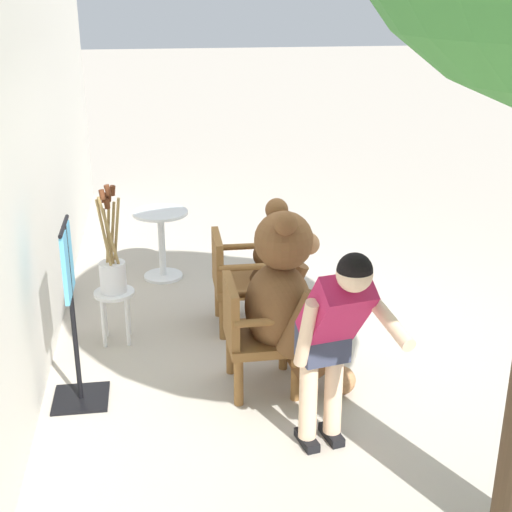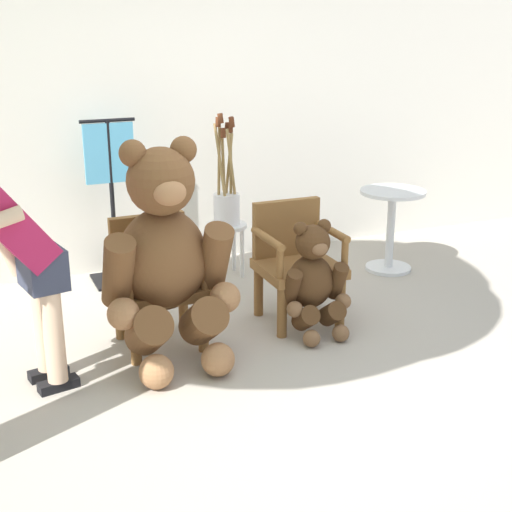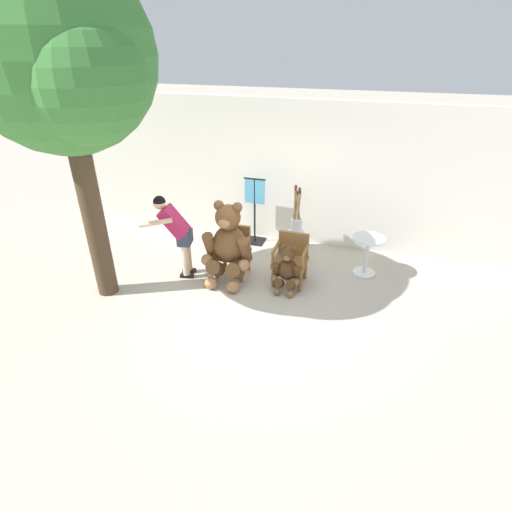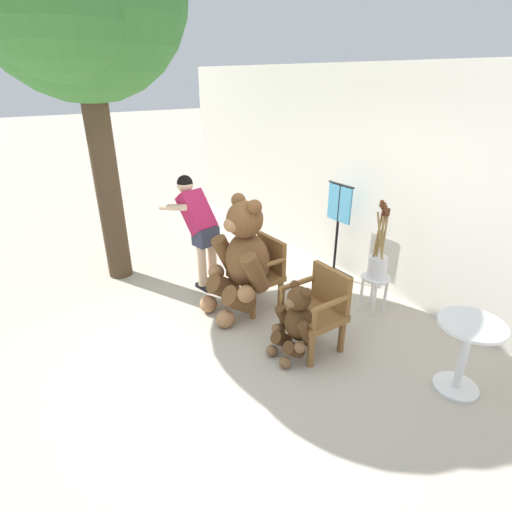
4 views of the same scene
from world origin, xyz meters
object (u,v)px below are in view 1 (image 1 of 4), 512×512
(wooden_chair_left, at_px, (254,332))
(white_stool, at_px, (115,303))
(wooden_chair_right, at_px, (237,278))
(brush_bucket, at_px, (112,267))
(clothing_display_stand, at_px, (72,311))
(teddy_bear_large, at_px, (289,300))
(round_side_table, at_px, (161,237))
(teddy_bear_small, at_px, (269,283))
(person_visitor, at_px, (333,331))

(wooden_chair_left, xyz_separation_m, white_stool, (0.91, 1.06, -0.11))
(white_stool, bearing_deg, wooden_chair_right, -82.76)
(white_stool, height_order, brush_bucket, brush_bucket)
(white_stool, height_order, clothing_display_stand, clothing_display_stand)
(teddy_bear_large, bearing_deg, wooden_chair_right, 13.98)
(teddy_bear_large, height_order, clothing_display_stand, teddy_bear_large)
(wooden_chair_right, bearing_deg, round_side_table, 27.21)
(teddy_bear_small, relative_size, clothing_display_stand, 0.60)
(wooden_chair_right, distance_m, teddy_bear_small, 0.29)
(teddy_bear_small, xyz_separation_m, round_side_table, (1.23, 0.92, 0.05))
(wooden_chair_right, xyz_separation_m, round_side_table, (1.23, 0.63, -0.01))
(teddy_bear_large, xyz_separation_m, round_side_table, (2.27, 0.89, -0.25))
(teddy_bear_small, height_order, clothing_display_stand, clothing_display_stand)
(person_visitor, bearing_deg, wooden_chair_right, 10.65)
(teddy_bear_small, relative_size, person_visitor, 0.55)
(white_stool, height_order, round_side_table, round_side_table)
(wooden_chair_right, bearing_deg, wooden_chair_left, -180.00)
(wooden_chair_left, height_order, teddy_bear_small, wooden_chair_left)
(person_visitor, bearing_deg, wooden_chair_left, 22.13)
(teddy_bear_large, bearing_deg, round_side_table, 21.44)
(teddy_bear_small, bearing_deg, brush_bucket, 95.72)
(person_visitor, height_order, white_stool, person_visitor)
(clothing_display_stand, bearing_deg, person_visitor, -118.37)
(teddy_bear_large, height_order, person_visitor, person_visitor)
(brush_bucket, bearing_deg, teddy_bear_large, -124.56)
(clothing_display_stand, bearing_deg, wooden_chair_left, -89.89)
(person_visitor, bearing_deg, round_side_table, 17.47)
(wooden_chair_left, bearing_deg, brush_bucket, 49.31)
(teddy_bear_large, distance_m, round_side_table, 2.45)
(teddy_bear_large, height_order, teddy_bear_small, teddy_bear_large)
(person_visitor, xyz_separation_m, round_side_table, (3.17, 1.00, -0.44))
(wooden_chair_right, height_order, brush_bucket, brush_bucket)
(teddy_bear_large, bearing_deg, brush_bucket, 55.44)
(wooden_chair_right, relative_size, round_side_table, 1.19)
(teddy_bear_small, xyz_separation_m, brush_bucket, (-0.13, 1.34, 0.28))
(teddy_bear_large, bearing_deg, person_visitor, -173.31)
(teddy_bear_large, height_order, brush_bucket, teddy_bear_large)
(teddy_bear_small, height_order, white_stool, teddy_bear_small)
(person_visitor, relative_size, white_stool, 3.22)
(person_visitor, bearing_deg, brush_bucket, 38.21)
(round_side_table, distance_m, clothing_display_stand, 2.38)
(brush_bucket, xyz_separation_m, clothing_display_stand, (-0.91, 0.23, 0.04))
(wooden_chair_left, height_order, person_visitor, person_visitor)
(wooden_chair_right, relative_size, teddy_bear_small, 1.06)
(wooden_chair_right, distance_m, white_stool, 1.07)
(teddy_bear_small, relative_size, round_side_table, 1.13)
(person_visitor, height_order, round_side_table, person_visitor)
(person_visitor, height_order, clothing_display_stand, person_visitor)
(wooden_chair_left, height_order, teddy_bear_large, teddy_bear_large)
(person_visitor, bearing_deg, teddy_bear_large, 6.69)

